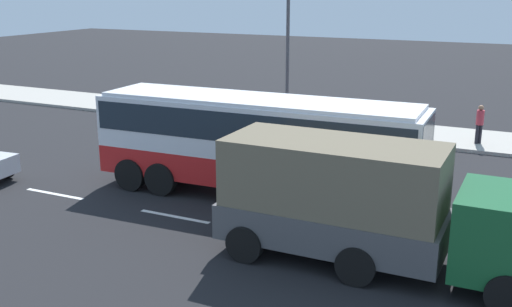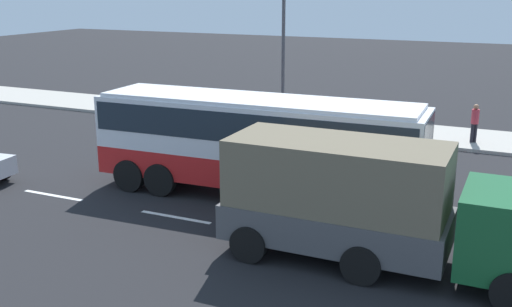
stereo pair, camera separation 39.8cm
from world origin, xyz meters
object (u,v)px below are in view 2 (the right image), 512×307
object	(u,v)px
cargo_truck	(373,202)
coach_bus	(257,136)
street_lamp	(288,49)
pedestrian_near_curb	(475,120)

from	to	relation	value
cargo_truck	coach_bus	bearing A→B (deg)	143.45
street_lamp	coach_bus	bearing A→B (deg)	-74.44
coach_bus	street_lamp	world-z (taller)	street_lamp
coach_bus	street_lamp	distance (m)	9.59
coach_bus	pedestrian_near_curb	distance (m)	11.49
cargo_truck	pedestrian_near_curb	world-z (taller)	cargo_truck
cargo_truck	street_lamp	bearing A→B (deg)	119.67
cargo_truck	pedestrian_near_curb	size ratio (longest dim) A/B	4.75
cargo_truck	pedestrian_near_curb	xyz separation A→B (m)	(1.20, 13.26, -0.52)
pedestrian_near_curb	coach_bus	bearing A→B (deg)	-71.96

